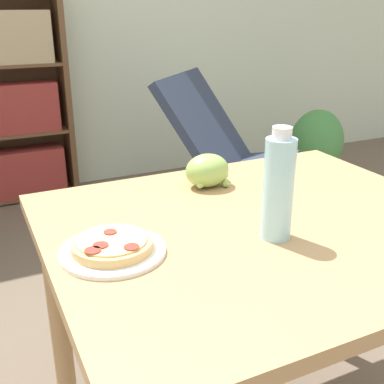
% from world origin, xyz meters
% --- Properties ---
extents(dining_table, '(1.04, 0.88, 0.75)m').
position_xyz_m(dining_table, '(0.13, 0.09, 0.64)').
color(dining_table, tan).
rests_on(dining_table, ground_plane).
extents(pizza_on_plate, '(0.23, 0.23, 0.04)m').
position_xyz_m(pizza_on_plate, '(-0.26, 0.10, 0.76)').
color(pizza_on_plate, white).
rests_on(pizza_on_plate, dining_table).
extents(grape_bunch, '(0.14, 0.11, 0.10)m').
position_xyz_m(grape_bunch, '(0.12, 0.37, 0.79)').
color(grape_bunch, '#93BC5B').
rests_on(grape_bunch, dining_table).
extents(drink_bottle, '(0.07, 0.07, 0.26)m').
position_xyz_m(drink_bottle, '(0.10, 0.01, 0.87)').
color(drink_bottle, '#A3DBEA').
rests_on(drink_bottle, dining_table).
extents(lounge_chair_far, '(0.93, 0.99, 0.88)m').
position_xyz_m(lounge_chair_far, '(0.85, 1.48, 0.29)').
color(lounge_chair_far, slate).
rests_on(lounge_chair_far, ground_plane).
extents(bookshelf, '(0.72, 0.24, 1.34)m').
position_xyz_m(bookshelf, '(-0.21, 2.48, 0.64)').
color(bookshelf, brown).
rests_on(bookshelf, ground_plane).
extents(potted_plant_floor, '(0.40, 0.34, 0.56)m').
position_xyz_m(potted_plant_floor, '(1.72, 1.80, 0.30)').
color(potted_plant_floor, '#BCB2A3').
rests_on(potted_plant_floor, ground_plane).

